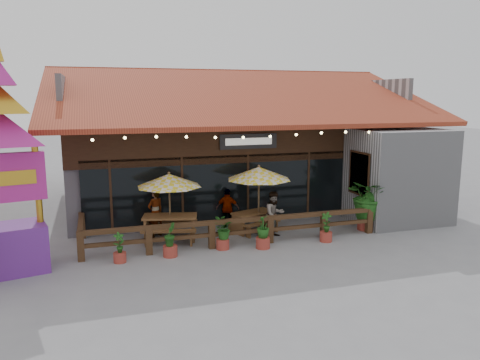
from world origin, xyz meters
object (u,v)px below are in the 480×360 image
object	(u,v)px
thai_sign_tower	(2,135)
umbrella_right	(259,174)
picnic_table_right	(253,218)
umbrella_left	(169,181)
picnic_table_left	(170,224)
tropical_plant	(367,197)

from	to	relation	value
thai_sign_tower	umbrella_right	bearing A→B (deg)	11.38
picnic_table_right	umbrella_right	bearing A→B (deg)	-48.50
umbrella_left	thai_sign_tower	size ratio (longest dim) A/B	0.41
picnic_table_left	thai_sign_tower	size ratio (longest dim) A/B	0.29
umbrella_right	picnic_table_right	size ratio (longest dim) A/B	1.36
umbrella_left	picnic_table_right	xyz separation A→B (m)	(3.01, 0.08, -1.56)
umbrella_right	tropical_plant	bearing A→B (deg)	-12.30
umbrella_left	tropical_plant	bearing A→B (deg)	-7.63
umbrella_left	tropical_plant	size ratio (longest dim) A/B	1.35
umbrella_left	tropical_plant	world-z (taller)	umbrella_left
umbrella_left	picnic_table_right	world-z (taller)	umbrella_left
umbrella_right	umbrella_left	bearing A→B (deg)	178.22
umbrella_left	umbrella_right	world-z (taller)	umbrella_right
picnic_table_left	picnic_table_right	world-z (taller)	picnic_table_left
umbrella_left	picnic_table_right	distance (m)	3.39
picnic_table_right	thai_sign_tower	size ratio (longest dim) A/B	0.26
picnic_table_right	tropical_plant	bearing A→B (deg)	-14.21
umbrella_right	thai_sign_tower	size ratio (longest dim) A/B	0.35
thai_sign_tower	tropical_plant	world-z (taller)	thai_sign_tower
thai_sign_tower	tropical_plant	xyz separation A→B (m)	(11.71, 0.73, -2.57)
tropical_plant	picnic_table_right	bearing A→B (deg)	165.79
umbrella_left	thai_sign_tower	distance (m)	5.26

